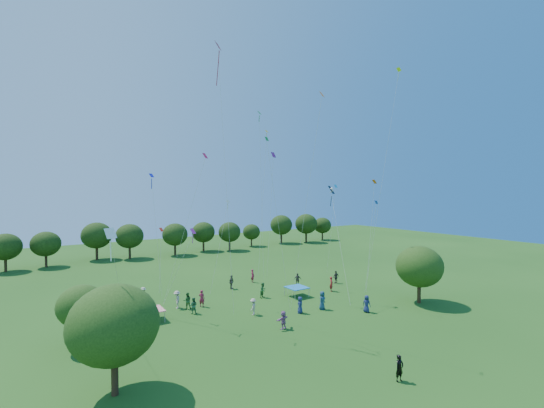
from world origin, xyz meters
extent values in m
plane|color=#275619|center=(0.00, 0.00, 0.00)|extent=(160.00, 160.00, 0.00)
cylinder|color=#422B19|center=(-14.19, 9.48, 1.01)|extent=(0.42, 0.42, 2.02)
ellipsoid|color=#284914|center=(-14.19, 9.48, 4.25)|extent=(5.26, 5.26, 4.73)
cylinder|color=#422B19|center=(-15.11, 17.88, 0.89)|extent=(0.37, 0.37, 1.77)
ellipsoid|color=#284914|center=(-15.11, 17.88, 3.30)|extent=(3.58, 3.58, 3.22)
cylinder|color=#422B19|center=(16.83, 10.48, 0.95)|extent=(0.39, 0.39, 1.90)
ellipsoid|color=#284914|center=(16.83, 10.48, 4.00)|extent=(4.95, 4.95, 4.45)
cylinder|color=#422B19|center=(-21.78, 54.28, 0.93)|extent=(0.38, 0.38, 1.87)
ellipsoid|color=#1F3910|center=(-21.78, 54.28, 3.77)|extent=(4.48, 4.48, 4.03)
cylinder|color=#422B19|center=(-16.56, 54.89, 0.92)|extent=(0.38, 0.38, 1.84)
ellipsoid|color=#1F3910|center=(-16.56, 54.89, 3.72)|extent=(4.42, 4.42, 3.98)
cylinder|color=#422B19|center=(-8.83, 57.29, 1.07)|extent=(0.44, 0.44, 2.14)
ellipsoid|color=#1F3910|center=(-8.83, 57.29, 4.33)|extent=(5.14, 5.14, 4.63)
cylinder|color=#422B19|center=(-3.73, 55.12, 1.01)|extent=(0.42, 0.42, 2.03)
ellipsoid|color=#1F3910|center=(-3.73, 55.12, 4.09)|extent=(4.86, 4.86, 4.37)
cylinder|color=#422B19|center=(4.25, 54.00, 0.98)|extent=(0.40, 0.40, 1.96)
ellipsoid|color=#1F3910|center=(4.25, 54.00, 3.96)|extent=(4.71, 4.71, 4.24)
cylinder|color=#422B19|center=(10.62, 55.53, 0.96)|extent=(0.39, 0.39, 1.91)
ellipsoid|color=#1F3910|center=(10.62, 55.53, 3.87)|extent=(4.59, 4.59, 4.13)
cylinder|color=#422B19|center=(15.42, 53.36, 0.94)|extent=(0.39, 0.39, 1.89)
ellipsoid|color=#1F3910|center=(15.42, 53.36, 3.82)|extent=(4.54, 4.54, 4.08)
cylinder|color=#422B19|center=(22.08, 55.90, 0.79)|extent=(0.33, 0.33, 1.58)
ellipsoid|color=#1F3910|center=(22.08, 55.90, 3.20)|extent=(3.80, 3.80, 3.42)
cylinder|color=#422B19|center=(30.27, 56.13, 1.07)|extent=(0.44, 0.44, 2.13)
ellipsoid|color=#1F3910|center=(30.27, 56.13, 4.31)|extent=(5.12, 5.12, 4.61)
cylinder|color=#422B19|center=(36.10, 54.14, 1.09)|extent=(0.45, 0.45, 2.18)
ellipsoid|color=#1F3910|center=(36.10, 54.14, 4.41)|extent=(5.24, 5.24, 4.72)
cylinder|color=#422B19|center=(42.14, 55.19, 0.91)|extent=(0.37, 0.37, 1.81)
ellipsoid|color=#1F3910|center=(42.14, 55.19, 3.66)|extent=(4.35, 4.35, 3.91)
cube|color=red|center=(-9.06, 20.86, 1.05)|extent=(2.20, 2.20, 0.08)
cylinder|color=#999999|center=(-10.06, 19.86, 0.55)|extent=(0.05, 0.05, 1.10)
cylinder|color=#999999|center=(-8.06, 19.86, 0.55)|extent=(0.05, 0.05, 1.10)
cylinder|color=#999999|center=(-10.06, 21.86, 0.55)|extent=(0.05, 0.05, 1.10)
cylinder|color=#999999|center=(-8.06, 21.86, 0.55)|extent=(0.05, 0.05, 1.10)
cube|color=#1B6FB3|center=(7.20, 19.74, 1.05)|extent=(2.20, 2.20, 0.08)
cylinder|color=#999999|center=(6.20, 18.74, 0.55)|extent=(0.05, 0.05, 1.10)
cylinder|color=#999999|center=(8.20, 18.74, 0.55)|extent=(0.05, 0.05, 1.10)
cylinder|color=#999999|center=(6.20, 20.74, 0.55)|extent=(0.05, 0.05, 1.10)
cylinder|color=#999999|center=(8.20, 20.74, 0.55)|extent=(0.05, 0.05, 1.10)
imported|color=black|center=(1.30, 1.14, 0.85)|extent=(0.65, 0.43, 1.71)
imported|color=navy|center=(3.98, 14.94, 0.82)|extent=(0.91, 0.86, 1.65)
imported|color=maroon|center=(12.02, 19.16, 0.89)|extent=(0.74, 0.79, 1.77)
imported|color=#2C652B|center=(3.70, 21.48, 0.86)|extent=(0.96, 0.76, 1.72)
imported|color=#B7A392|center=(-0.19, 17.09, 0.81)|extent=(1.10, 1.06, 1.62)
imported|color=#3E3732|center=(2.32, 26.72, 0.87)|extent=(1.10, 0.97, 1.74)
imported|color=#A762A8|center=(-12.98, 19.56, 0.80)|extent=(1.45, 1.40, 1.59)
imported|color=navy|center=(6.57, 14.61, 0.94)|extent=(1.05, 0.84, 1.88)
imported|color=maroon|center=(6.20, 28.16, 0.88)|extent=(0.42, 0.66, 1.75)
imported|color=#2A633B|center=(-4.97, 20.66, 0.81)|extent=(0.90, 0.78, 1.61)
imported|color=#B3B08F|center=(-8.28, 26.89, 0.87)|extent=(0.97, 1.24, 1.74)
imported|color=#38312D|center=(15.17, 21.69, 0.83)|extent=(0.98, 0.46, 1.66)
imported|color=#9D5C96|center=(0.19, 12.47, 0.81)|extent=(1.60, 0.95, 1.61)
imported|color=navy|center=(9.72, 11.49, 0.85)|extent=(0.68, 0.94, 1.70)
imported|color=maroon|center=(-3.43, 22.26, 0.88)|extent=(0.76, 0.77, 1.77)
imported|color=#2A5E28|center=(-4.96, 22.41, 0.85)|extent=(0.92, 0.63, 1.69)
imported|color=#BBA596|center=(-5.80, 23.15, 0.91)|extent=(0.82, 1.29, 1.83)
imported|color=#483F39|center=(10.08, 23.35, 0.83)|extent=(1.01, 0.98, 1.65)
cube|color=black|center=(9.87, 16.90, 12.31)|extent=(1.20, 1.08, 0.91)
cube|color=black|center=(9.87, 16.95, 11.04)|extent=(0.11, 0.27, 1.18)
sphere|color=white|center=(9.87, 16.84, 12.41)|extent=(0.33, 0.33, 0.33)
cylinder|color=white|center=(9.87, 16.84, 12.13)|extent=(0.25, 0.47, 0.31)
cylinder|color=white|center=(9.87, 16.84, 12.13)|extent=(0.25, 0.47, 0.31)
cylinder|color=beige|center=(8.43, 13.97, 6.58)|extent=(2.91, 5.89, 10.57)
cube|color=red|center=(-4.03, 16.63, 25.12)|extent=(0.81, 0.81, 0.66)
cube|color=red|center=(-4.03, 16.68, 23.15)|extent=(0.06, 0.64, 2.94)
cylinder|color=beige|center=(-3.74, 15.75, 13.05)|extent=(0.60, 1.76, 23.51)
cube|color=red|center=(-5.26, 16.79, 15.30)|extent=(0.63, 0.62, 0.48)
cylinder|color=beige|center=(-6.54, 18.96, 8.18)|extent=(2.59, 4.35, 13.77)
cube|color=orange|center=(1.02, 8.43, 19.75)|extent=(0.56, 0.48, 0.40)
cylinder|color=beige|center=(1.20, 10.74, 10.43)|extent=(0.38, 4.63, 18.26)
cube|color=#DAFF16|center=(13.57, 10.94, 24.66)|extent=(0.38, 0.51, 0.38)
cube|color=#DAFF16|center=(13.57, 10.99, 23.90)|extent=(0.17, 0.21, 0.93)
cylinder|color=beige|center=(12.58, 12.15, 12.88)|extent=(2.01, 2.44, 23.17)
cube|color=#167E27|center=(-1.30, 12.83, 16.62)|extent=(0.42, 0.32, 0.35)
cylinder|color=beige|center=(0.00, 12.90, 8.88)|extent=(2.63, 0.16, 15.17)
cube|color=#1316BE|center=(-8.26, 23.09, 13.72)|extent=(0.56, 0.53, 0.38)
cube|color=#1316BE|center=(-8.26, 23.14, 12.90)|extent=(0.09, 0.24, 1.03)
cylinder|color=beige|center=(-7.69, 23.47, 7.41)|extent=(1.15, 0.80, 12.22)
cube|color=#8E1774|center=(5.83, 22.57, 16.47)|extent=(0.78, 0.59, 0.65)
cylinder|color=beige|center=(5.82, 23.27, 8.74)|extent=(0.05, 1.43, 14.88)
cube|color=white|center=(-14.28, 9.58, 9.67)|extent=(0.75, 0.61, 0.60)
cube|color=white|center=(-14.28, 9.63, 8.62)|extent=(0.14, 0.29, 1.25)
cylinder|color=beige|center=(-12.99, 14.46, 5.35)|extent=(2.61, 9.78, 8.11)
cube|color=#0D89CD|center=(14.52, 21.16, 12.81)|extent=(0.52, 0.36, 0.41)
cylinder|color=beige|center=(14.25, 21.67, 6.96)|extent=(0.56, 1.05, 11.32)
cube|color=red|center=(-6.28, 26.78, 7.91)|extent=(0.57, 0.55, 0.41)
cylinder|color=beige|center=(-6.66, 25.96, 4.50)|extent=(0.78, 1.66, 6.41)
cube|color=#DC4B0B|center=(14.14, 14.48, 13.24)|extent=(0.49, 0.63, 0.46)
cylinder|color=beige|center=(12.96, 13.94, 7.15)|extent=(2.39, 1.11, 11.71)
cube|color=gold|center=(7.82, 27.17, 20.06)|extent=(0.47, 0.41, 0.32)
cube|color=gold|center=(7.82, 27.22, 19.51)|extent=(0.10, 0.15, 0.59)
cylinder|color=beige|center=(6.81, 26.62, 10.60)|extent=(2.03, 1.14, 18.60)
cube|color=#178019|center=(4.14, 22.98, 21.29)|extent=(0.59, 0.55, 0.39)
cube|color=#178019|center=(4.14, 23.03, 20.62)|extent=(0.09, 0.18, 0.72)
cylinder|color=beige|center=(4.75, 23.48, 11.20)|extent=(1.24, 1.03, 19.79)
cube|color=blue|center=(11.60, 11.99, 11.01)|extent=(0.31, 0.46, 0.38)
cylinder|color=beige|center=(11.51, 12.66, 6.07)|extent=(0.19, 1.36, 9.54)
cube|color=#AE1D92|center=(-6.18, 17.48, 8.60)|extent=(0.66, 0.64, 0.47)
cube|color=#AE1D92|center=(-6.18, 17.53, 7.85)|extent=(0.07, 0.18, 0.76)
cylinder|color=beige|center=(-6.95, 19.39, 4.83)|extent=(1.56, 3.84, 7.07)
cube|color=silver|center=(-0.75, 21.42, 11.07)|extent=(0.39, 0.26, 0.32)
cube|color=silver|center=(-0.75, 21.47, 10.53)|extent=(0.13, 0.15, 0.62)
cylinder|color=beige|center=(-1.70, 21.65, 6.11)|extent=(1.92, 0.47, 9.62)
camera|label=1|loc=(-18.02, -13.43, 12.15)|focal=24.00mm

